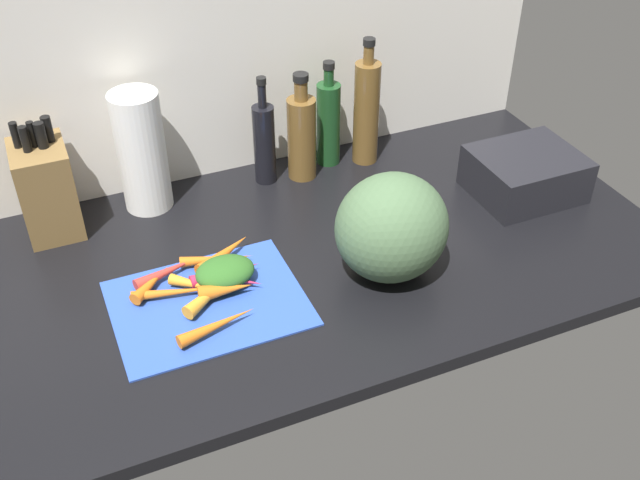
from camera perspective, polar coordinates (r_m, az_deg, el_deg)
name	(u,v)px	position (r cm, az deg, el deg)	size (l,w,h in cm)	color
ground_plane	(264,265)	(156.89, -4.27, -1.92)	(170.00, 80.00, 3.00)	black
wall_back	(198,54)	(172.82, -9.22, 13.78)	(170.00, 3.00, 60.00)	silver
cutting_board	(208,303)	(146.30, -8.50, -4.72)	(36.34, 28.51, 0.80)	#2D51B7
carrot_0	(152,283)	(150.14, -12.66, -3.19)	(2.62, 2.62, 11.04)	orange
carrot_1	(225,290)	(145.43, -7.20, -3.76)	(3.48, 3.48, 10.41)	orange
carrot_2	(199,285)	(148.06, -9.19, -3.42)	(2.31, 2.31, 12.15)	orange
carrot_3	(215,289)	(146.30, -7.96, -3.71)	(2.86, 2.86, 16.35)	orange
carrot_4	(168,271)	(152.36, -11.45, -2.31)	(2.60, 2.60, 14.51)	red
carrot_5	(216,259)	(154.08, -7.88, -1.44)	(2.20, 2.20, 14.66)	orange
carrot_6	(225,273)	(149.94, -7.20, -2.49)	(2.72, 2.72, 14.23)	#B2264C
carrot_7	(224,254)	(154.25, -7.29, -1.04)	(3.39, 3.39, 14.41)	orange
carrot_8	(235,280)	(148.25, -6.46, -3.04)	(2.41, 2.41, 10.90)	#B2264C
carrot_9	(217,325)	(138.92, -7.82, -6.42)	(2.57, 2.57, 15.49)	orange
carrot_10	(177,292)	(147.51, -10.78, -3.88)	(2.04, 2.04, 17.48)	orange
carrot_greens_pile	(225,272)	(148.39, -7.23, -2.42)	(11.80, 9.08, 4.99)	#2D6023
winter_squash	(392,228)	(146.38, 5.46, 0.94)	(22.58, 20.93, 22.08)	#4C6B47
knife_block	(46,188)	(168.49, -20.07, 3.71)	(11.16, 14.04, 25.75)	brown
paper_towel_roll	(141,152)	(169.12, -13.40, 6.53)	(10.69, 10.69, 27.62)	white
bottle_0	(264,142)	(175.88, -4.25, 7.44)	(5.13, 5.13, 26.44)	black
bottle_1	(302,135)	(176.98, -1.40, 7.95)	(6.78, 6.78, 26.33)	brown
bottle_2	(328,122)	(182.65, 0.64, 8.96)	(5.78, 5.78, 26.30)	#19421E
bottle_3	(366,111)	(182.63, 3.54, 9.74)	(6.22, 6.22, 31.53)	brown
dish_rack	(525,174)	(179.73, 15.30, 4.87)	(23.48, 20.06, 10.11)	black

